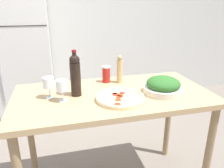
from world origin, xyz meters
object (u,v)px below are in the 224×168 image
at_px(pepper_mill, 120,70).
at_px(salad_bowl, 163,86).
at_px(wine_bottle, 75,74).
at_px(wine_glass_near, 62,86).
at_px(refrigerator, 24,54).
at_px(salt_canister, 106,74).
at_px(homemade_pizza, 120,98).
at_px(wine_glass_far, 49,83).

bearing_deg(pepper_mill, salad_bowl, -49.74).
distance_m(pepper_mill, salad_bowl, 0.40).
relative_size(wine_bottle, wine_glass_near, 2.19).
xyz_separation_m(refrigerator, wine_bottle, (0.54, -1.60, 0.17)).
distance_m(refrigerator, salt_canister, 1.60).
xyz_separation_m(salad_bowl, salt_canister, (-0.36, 0.34, 0.02)).
bearing_deg(homemade_pizza, salt_canister, 91.61).
relative_size(wine_bottle, salad_bowl, 1.13).
bearing_deg(salad_bowl, wine_glass_far, 172.02).
height_order(refrigerator, salad_bowl, refrigerator).
distance_m(wine_glass_near, homemade_pizza, 0.41).
bearing_deg(salt_canister, wine_bottle, -141.04).
xyz_separation_m(pepper_mill, homemade_pizza, (-0.10, -0.34, -0.10)).
xyz_separation_m(refrigerator, salt_canister, (0.82, -1.38, 0.08)).
bearing_deg(salt_canister, pepper_mill, -20.36).
bearing_deg(pepper_mill, salt_canister, 159.64).
bearing_deg(pepper_mill, wine_glass_far, -162.23).
bearing_deg(salt_canister, refrigerator, 120.73).
height_order(salad_bowl, homemade_pizza, salad_bowl).
bearing_deg(homemade_pizza, wine_glass_near, 168.79).
relative_size(homemade_pizza, salt_canister, 2.46).
relative_size(wine_glass_near, salad_bowl, 0.52).
distance_m(salad_bowl, salt_canister, 0.49).
relative_size(pepper_mill, salad_bowl, 0.79).
xyz_separation_m(refrigerator, homemade_pizza, (0.83, -1.76, 0.02)).
height_order(salad_bowl, salt_canister, salt_canister).
bearing_deg(salad_bowl, pepper_mill, 130.26).
bearing_deg(wine_glass_far, salt_canister, 25.55).
bearing_deg(wine_bottle, salt_canister, 38.96).
bearing_deg(wine_bottle, homemade_pizza, -28.54).
distance_m(wine_glass_far, homemade_pizza, 0.51).
relative_size(wine_glass_near, wine_glass_far, 1.00).
relative_size(wine_glass_far, salad_bowl, 0.52).
height_order(wine_glass_near, salt_canister, wine_glass_near).
bearing_deg(refrigerator, homemade_pizza, -64.74).
distance_m(refrigerator, wine_bottle, 1.70).
relative_size(refrigerator, wine_glass_far, 11.90).
xyz_separation_m(wine_bottle, salt_canister, (0.28, 0.22, -0.09)).
bearing_deg(homemade_pizza, refrigerator, 115.26).
bearing_deg(refrigerator, wine_glass_far, -77.55).
height_order(refrigerator, wine_bottle, refrigerator).
bearing_deg(wine_glass_near, pepper_mill, 28.66).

